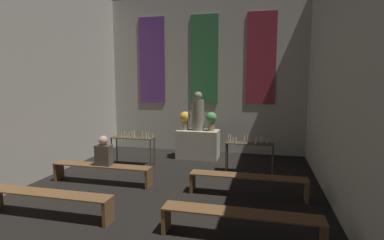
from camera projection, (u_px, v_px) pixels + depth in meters
wall_back at (205, 74)px, 10.06m from camera, size 6.83×0.16×5.20m
wall_right at (373, 65)px, 3.91m from camera, size 0.12×11.27×5.20m
altar at (198, 144)px, 9.37m from camera, size 1.29×0.70×0.89m
statue at (198, 113)px, 9.24m from camera, size 0.36×0.36×1.19m
flower_vase_left at (185, 119)px, 9.37m from camera, size 0.33×0.33×0.57m
flower_vase_right at (211, 120)px, 9.17m from camera, size 0.33×0.33×0.57m
candle_rack_left at (133, 141)px, 8.55m from camera, size 1.24×0.36×1.00m
candle_rack_right at (249, 147)px, 7.78m from camera, size 1.24×0.36×1.01m
pew_third_left at (48, 198)px, 5.29m from camera, size 2.41×0.36×0.44m
pew_third_right at (240, 219)px, 4.50m from camera, size 2.41×0.36×0.44m
pew_back_left at (102, 169)px, 7.03m from camera, size 2.41×0.36×0.44m
pew_back_right at (247, 180)px, 6.24m from camera, size 2.41×0.36×0.44m
person_seated at (104, 152)px, 6.96m from camera, size 0.36×0.24×0.70m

